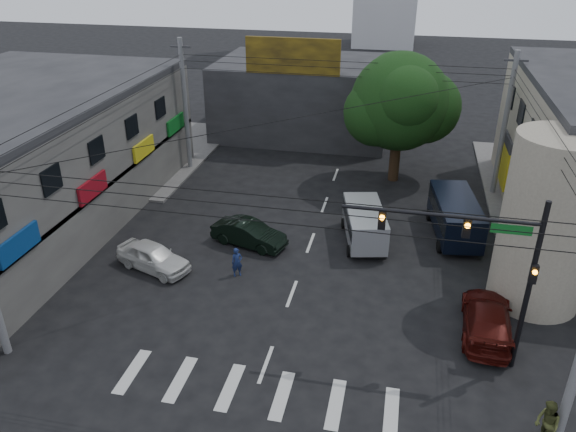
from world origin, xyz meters
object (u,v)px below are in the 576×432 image
(maroon_sedan, at_px, (487,319))
(navy_van, at_px, (455,218))
(traffic_officer, at_px, (237,262))
(utility_pole_far_left, at_px, (185,106))
(pedestrian_olive, at_px, (547,424))
(street_tree, at_px, (400,102))
(white_compact, at_px, (153,257))
(traffic_gantry, at_px, (486,256))
(silver_minivan, at_px, (364,226))
(dark_sedan, at_px, (249,234))
(utility_pole_far_right, at_px, (504,126))

(maroon_sedan, bearing_deg, navy_van, -80.07)
(traffic_officer, bearing_deg, maroon_sedan, -41.86)
(utility_pole_far_left, distance_m, pedestrian_olive, 29.41)
(street_tree, height_order, navy_van, street_tree)
(street_tree, relative_size, white_compact, 1.99)
(utility_pole_far_left, bearing_deg, pedestrian_olive, -45.37)
(utility_pole_far_left, bearing_deg, maroon_sedan, -38.17)
(white_compact, xyz_separation_m, pedestrian_olive, (17.31, -7.47, 0.20))
(traffic_gantry, bearing_deg, street_tree, 101.99)
(street_tree, distance_m, traffic_officer, 16.34)
(pedestrian_olive, bearing_deg, silver_minivan, -172.90)
(maroon_sedan, xyz_separation_m, navy_van, (-0.98, 8.61, 0.40))
(traffic_gantry, bearing_deg, traffic_officer, 159.67)
(street_tree, xyz_separation_m, traffic_officer, (-6.98, -14.00, -4.71))
(pedestrian_olive, bearing_deg, dark_sedan, -151.99)
(navy_van, distance_m, pedestrian_olive, 14.49)
(utility_pole_far_left, height_order, white_compact, utility_pole_far_left)
(dark_sedan, bearing_deg, pedestrian_olive, -113.77)
(pedestrian_olive, bearing_deg, utility_pole_far_left, -158.01)
(traffic_gantry, bearing_deg, pedestrian_olive, -59.97)
(silver_minivan, xyz_separation_m, traffic_officer, (-5.82, -4.78, -0.22))
(utility_pole_far_right, height_order, navy_van, utility_pole_far_right)
(street_tree, height_order, utility_pole_far_left, utility_pole_far_left)
(silver_minivan, distance_m, traffic_officer, 7.53)
(street_tree, distance_m, dark_sedan, 13.94)
(traffic_gantry, relative_size, utility_pole_far_right, 0.78)
(street_tree, xyz_separation_m, maroon_sedan, (4.67, -16.07, -4.76))
(street_tree, relative_size, utility_pole_far_right, 0.95)
(utility_pole_far_right, relative_size, traffic_officer, 6.04)
(dark_sedan, height_order, white_compact, white_compact)
(dark_sedan, relative_size, pedestrian_olive, 2.45)
(navy_van, bearing_deg, traffic_officer, 113.48)
(traffic_officer, relative_size, pedestrian_olive, 0.85)
(traffic_gantry, xyz_separation_m, navy_van, (-0.14, 10.54, -3.72))
(maroon_sedan, bearing_deg, traffic_officer, -6.65)
(utility_pole_far_right, relative_size, pedestrian_olive, 5.14)
(white_compact, distance_m, maroon_sedan, 16.08)
(traffic_gantry, relative_size, dark_sedan, 1.64)
(utility_pole_far_left, height_order, traffic_officer, utility_pole_far_left)
(utility_pole_far_left, relative_size, utility_pole_far_right, 1.00)
(street_tree, distance_m, utility_pole_far_left, 14.56)
(maroon_sedan, bearing_deg, pedestrian_olive, 106.53)
(dark_sedan, relative_size, white_compact, 1.00)
(utility_pole_far_left, bearing_deg, silver_minivan, -31.66)
(white_compact, xyz_separation_m, maroon_sedan, (15.98, -1.78, 0.02))
(silver_minivan, xyz_separation_m, navy_van, (4.85, 1.76, 0.13))
(pedestrian_olive, bearing_deg, white_compact, -135.99)
(street_tree, height_order, maroon_sedan, street_tree)
(navy_van, bearing_deg, street_tree, 18.28)
(silver_minivan, bearing_deg, utility_pole_far_left, 45.48)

